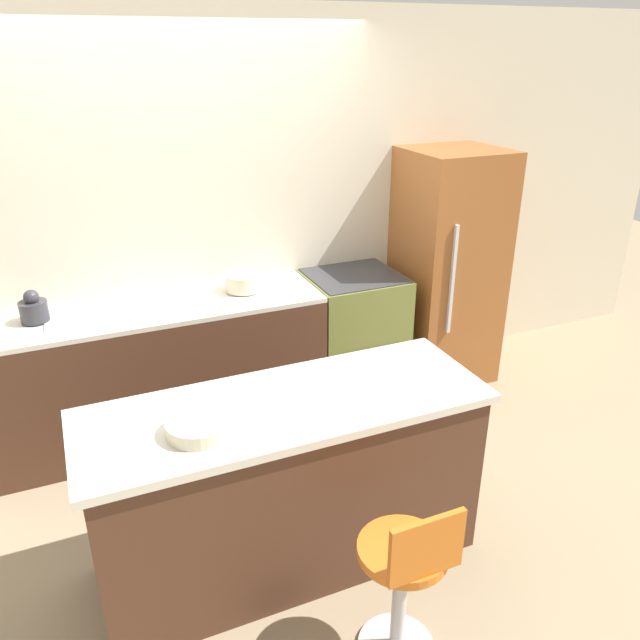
{
  "coord_description": "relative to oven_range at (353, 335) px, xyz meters",
  "views": [
    {
      "loc": [
        -0.74,
        -3.3,
        2.36
      ],
      "look_at": [
        0.52,
        -0.37,
        0.94
      ],
      "focal_mm": 35.0,
      "sensor_mm": 36.0,
      "label": 1
    }
  ],
  "objects": [
    {
      "name": "kettle",
      "position": [
        -2.02,
        0.04,
        0.53
      ],
      "size": [
        0.16,
        0.16,
        0.19
      ],
      "color": "#333338",
      "rests_on": "back_counter"
    },
    {
      "name": "stool_chair",
      "position": [
        -0.78,
        -2.06,
        -0.04
      ],
      "size": [
        0.36,
        0.36,
        0.83
      ],
      "color": "#B7B7BC",
      "rests_on": "ground_plane"
    },
    {
      "name": "refrigerator",
      "position": [
        0.75,
        -0.02,
        0.4
      ],
      "size": [
        0.66,
        0.65,
        1.71
      ],
      "color": "#995628",
      "rests_on": "ground_plane"
    },
    {
      "name": "kitchen_island",
      "position": [
        -1.01,
        -1.36,
        -0.0
      ],
      "size": [
        1.85,
        0.66,
        0.9
      ],
      "color": "#4C2D1E",
      "rests_on": "ground_plane"
    },
    {
      "name": "oven_range",
      "position": [
        0.0,
        0.0,
        0.0
      ],
      "size": [
        0.64,
        0.6,
        0.9
      ],
      "color": "olive",
      "rests_on": "ground_plane"
    },
    {
      "name": "ground_plane",
      "position": [
        -1.07,
        -0.31,
        -0.45
      ],
      "size": [
        14.0,
        14.0,
        0.0
      ],
      "primitive_type": "plane",
      "color": "#998466"
    },
    {
      "name": "mixing_bowl",
      "position": [
        -0.78,
        0.04,
        0.51
      ],
      "size": [
        0.23,
        0.23,
        0.11
      ],
      "color": "beige",
      "rests_on": "back_counter"
    },
    {
      "name": "back_counter",
      "position": [
        -1.39,
        0.0,
        -0.0
      ],
      "size": [
        2.12,
        0.59,
        0.9
      ],
      "color": "#4C2D1E",
      "rests_on": "ground_plane"
    },
    {
      "name": "wall_back",
      "position": [
        -1.07,
        0.33,
        0.85
      ],
      "size": [
        8.0,
        0.06,
        2.6
      ],
      "color": "beige",
      "rests_on": "ground_plane"
    },
    {
      "name": "fruit_bowl",
      "position": [
        -1.41,
        -1.44,
        0.48
      ],
      "size": [
        0.28,
        0.28,
        0.06
      ],
      "color": "beige",
      "rests_on": "kitchen_island"
    }
  ]
}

